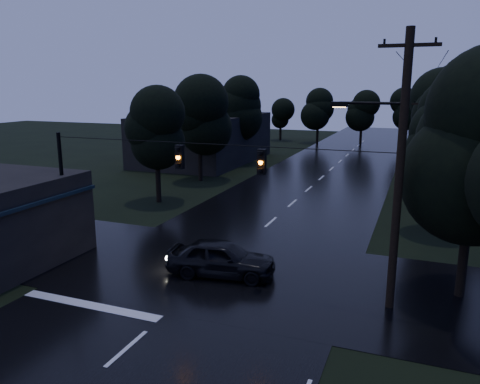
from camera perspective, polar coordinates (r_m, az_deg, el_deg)
The scene contains 15 objects.
main_road at distance 37.83m, azimuth 8.36°, elevation 0.34°, with size 12.00×120.00×0.02m, color black.
cross_street at distance 21.39m, azimuth -2.79°, elevation -9.42°, with size 60.00×9.00×0.02m, color black.
building_far_left at distance 51.40m, azimuth -4.40°, elevation 6.54°, with size 10.00×16.00×5.00m, color black.
utility_pole_main at distance 17.30m, azimuth 18.61°, elevation 2.73°, with size 3.50×0.30×10.00m.
utility_pole_far at distance 34.31m, azimuth 21.47°, elevation 4.89°, with size 2.00×0.30×7.50m.
anchor_pole_left at distance 23.69m, azimuth -20.72°, elevation -0.43°, with size 0.18×0.18×6.00m, color black.
span_signals at distance 18.87m, azimuth -2.67°, elevation 4.13°, with size 15.00×0.37×1.12m.
tree_corner_near at distance 19.26m, azimuth 26.82°, elevation 5.20°, with size 4.48×4.48×9.44m.
tree_left_a at distance 32.99m, azimuth -10.19°, elevation 7.67°, with size 3.92×3.92×8.26m.
tree_left_b at distance 40.25m, azimuth -4.97°, elevation 9.26°, with size 4.20×4.20×8.85m.
tree_left_c at distance 49.61m, azimuth -0.44°, elevation 10.40°, with size 4.48×4.48×9.44m.
tree_right_a at distance 28.17m, azimuth 23.12°, elevation 6.77°, with size 4.20×4.20×8.85m.
tree_right_b at distance 36.14m, azimuth 23.84°, elevation 8.42°, with size 4.48×4.48×9.44m.
tree_right_c at distance 46.13m, azimuth 24.18°, elevation 9.58°, with size 4.76×4.76×10.03m.
car at distance 20.48m, azimuth -2.28°, elevation -8.04°, with size 1.89×4.70×1.60m, color black.
Camera 1 is at (8.13, -6.05, 8.09)m, focal length 35.00 mm.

